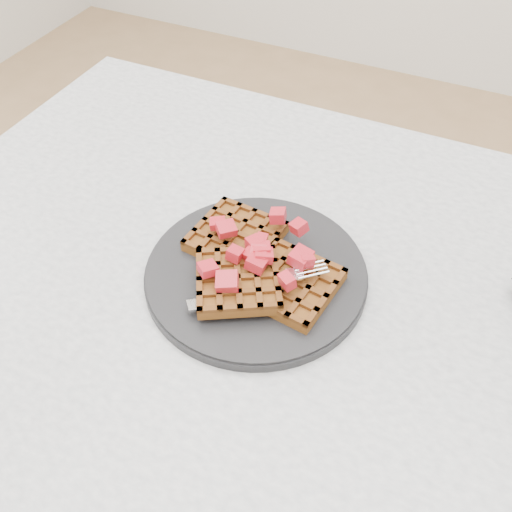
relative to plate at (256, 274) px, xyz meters
name	(u,v)px	position (x,y,z in m)	size (l,w,h in m)	color
table	(316,350)	(0.09, 0.01, -0.12)	(1.20, 0.80, 0.75)	silver
plate	(256,274)	(0.00, 0.00, 0.00)	(0.28, 0.28, 0.02)	black
waffles	(255,265)	(0.00, 0.00, 0.02)	(0.21, 0.20, 0.03)	brown
strawberry_pile	(256,248)	(0.00, 0.00, 0.05)	(0.15, 0.15, 0.02)	#A60615
fork	(268,291)	(0.03, -0.03, 0.02)	(0.02, 0.18, 0.02)	silver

